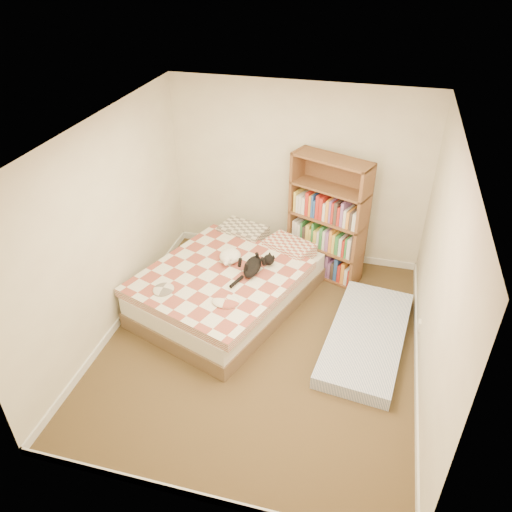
% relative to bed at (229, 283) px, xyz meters
% --- Properties ---
extents(room, '(3.51, 4.01, 2.51)m').
position_rel_bed_xyz_m(room, '(0.58, -0.66, 0.92)').
color(room, '#4F3921').
rests_on(room, ground).
extents(bed, '(2.24, 2.65, 0.60)m').
position_rel_bed_xyz_m(bed, '(0.00, 0.00, 0.00)').
color(bed, brown).
rests_on(bed, room).
extents(bookshelf, '(1.15, 0.71, 1.70)m').
position_rel_bed_xyz_m(bookshelf, '(1.07, 0.97, 0.33)').
color(bookshelf, brown).
rests_on(bookshelf, room).
extents(floor_mattress, '(1.03, 1.91, 0.16)m').
position_rel_bed_xyz_m(floor_mattress, '(1.76, -0.36, -0.19)').
color(floor_mattress, '#667CAA').
rests_on(floor_mattress, room).
extents(black_cat, '(0.44, 0.74, 0.17)m').
position_rel_bed_xyz_m(black_cat, '(0.32, -0.00, 0.34)').
color(black_cat, black).
rests_on(black_cat, bed).
extents(white_dog, '(0.40, 0.40, 0.14)m').
position_rel_bed_xyz_m(white_dog, '(-0.01, 0.11, 0.34)').
color(white_dog, white).
rests_on(white_dog, bed).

